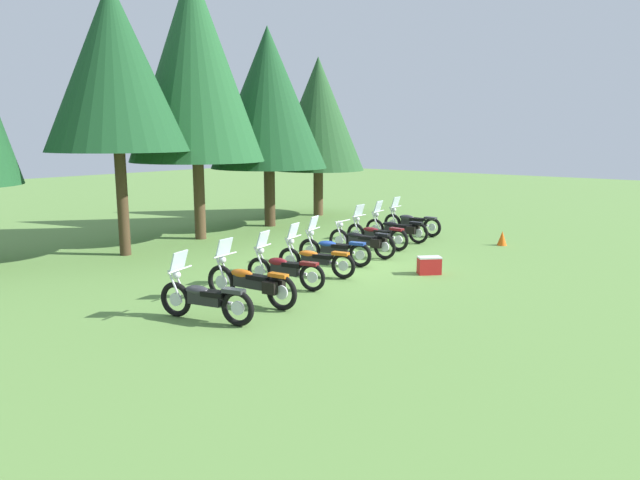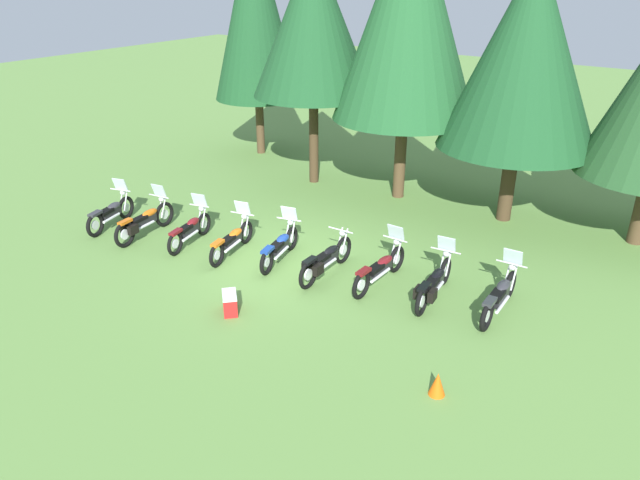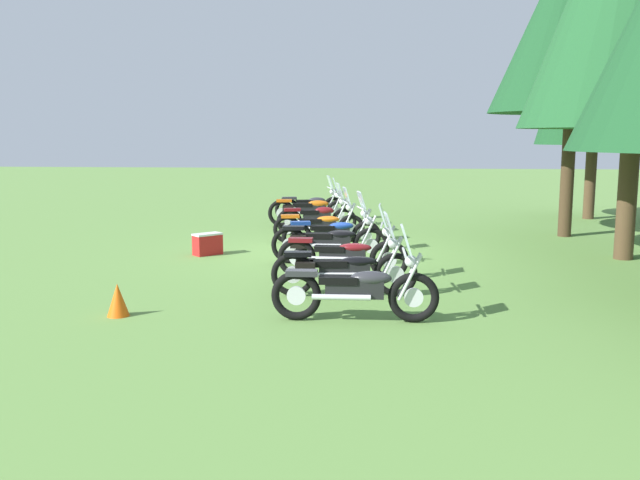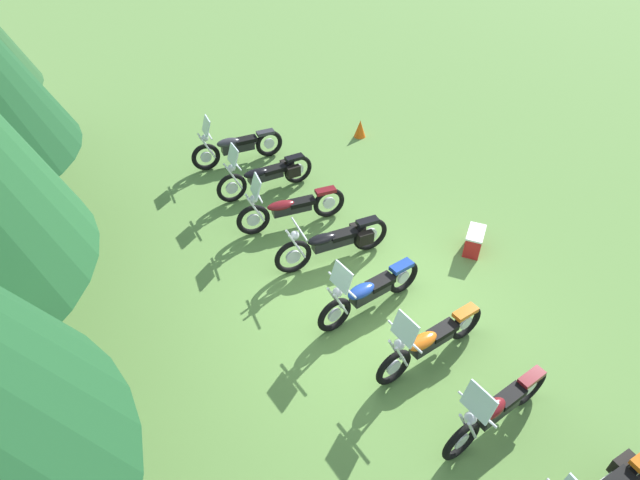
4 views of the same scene
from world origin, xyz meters
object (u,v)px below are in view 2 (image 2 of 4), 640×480
object	(u,v)px
motorcycle_8	(500,295)
pine_tree_3	(526,53)
motorcycle_7	(434,282)
pine_tree_2	(409,12)
pine_tree_0	(255,10)
motorcycle_3	(232,239)
motorcycle_4	(280,246)
picnic_cooler	(230,303)
motorcycle_2	(190,229)
traffic_cone	(437,384)
motorcycle_0	(111,213)
motorcycle_1	(144,221)
pine_tree_1	(313,21)
motorcycle_5	(326,259)
motorcycle_6	(381,268)

from	to	relation	value
motorcycle_8	pine_tree_3	bearing A→B (deg)	16.48
motorcycle_7	pine_tree_2	bearing A→B (deg)	29.24
motorcycle_7	pine_tree_0	xyz separation A→B (m)	(-11.19, 7.07, 5.23)
pine_tree_3	motorcycle_3	bearing A→B (deg)	-128.70
motorcycle_4	picnic_cooler	size ratio (longest dim) A/B	3.39
pine_tree_0	pine_tree_3	world-z (taller)	pine_tree_0
motorcycle_2	traffic_cone	bearing A→B (deg)	-116.10
motorcycle_7	picnic_cooler	xyz separation A→B (m)	(-3.64, -3.18, -0.22)
motorcycle_0	pine_tree_2	distance (m)	10.92
picnic_cooler	traffic_cone	world-z (taller)	traffic_cone
motorcycle_8	motorcycle_1	bearing A→B (deg)	98.70
pine_tree_0	motorcycle_1	bearing A→B (deg)	-72.71
pine_tree_3	picnic_cooler	world-z (taller)	pine_tree_3
motorcycle_0	motorcycle_3	bearing A→B (deg)	-95.50
motorcycle_3	traffic_cone	world-z (taller)	motorcycle_3
motorcycle_8	traffic_cone	distance (m)	3.46
motorcycle_7	pine_tree_3	size ratio (longest dim) A/B	0.31
motorcycle_8	pine_tree_1	world-z (taller)	pine_tree_1
motorcycle_4	motorcycle_8	xyz separation A→B (m)	(5.78, 0.76, 0.02)
motorcycle_5	picnic_cooler	world-z (taller)	motorcycle_5
motorcycle_6	motorcycle_4	bearing A→B (deg)	100.02
motorcycle_2	motorcycle_4	size ratio (longest dim) A/B	0.95
traffic_cone	pine_tree_0	bearing A→B (deg)	141.21
pine_tree_3	picnic_cooler	size ratio (longest dim) A/B	11.85
motorcycle_3	pine_tree_1	xyz separation A→B (m)	(-1.61, 6.21, 5.14)
motorcycle_5	pine_tree_0	xyz separation A→B (m)	(-8.39, 7.54, 5.23)
motorcycle_2	picnic_cooler	distance (m)	4.02
motorcycle_8	picnic_cooler	world-z (taller)	motorcycle_8
motorcycle_0	motorcycle_7	bearing A→B (deg)	-95.62
motorcycle_0	pine_tree_2	xyz separation A→B (m)	(5.98, 7.28, 5.51)
pine_tree_1	traffic_cone	bearing A→B (deg)	-44.10
motorcycle_1	motorcycle_2	xyz separation A→B (m)	(1.49, 0.39, -0.02)
pine_tree_1	traffic_cone	world-z (taller)	pine_tree_1
motorcycle_6	motorcycle_2	bearing A→B (deg)	102.03
motorcycle_3	motorcycle_6	size ratio (longest dim) A/B	0.92
motorcycle_1	pine_tree_0	size ratio (longest dim) A/B	0.27
motorcycle_6	pine_tree_0	xyz separation A→B (m)	(-9.77, 7.12, 5.24)
motorcycle_1	picnic_cooler	world-z (taller)	motorcycle_1
traffic_cone	motorcycle_8	bearing A→B (deg)	90.56
motorcycle_0	motorcycle_6	bearing A→B (deg)	-94.50
motorcycle_0	pine_tree_2	bearing A→B (deg)	-53.92
motorcycle_0	pine_tree_3	xyz separation A→B (m)	(9.66, 7.38, 4.59)
pine_tree_0	motorcycle_7	bearing A→B (deg)	-32.28
motorcycle_6	traffic_cone	bearing A→B (deg)	-134.62
motorcycle_1	motorcycle_3	world-z (taller)	motorcycle_1
motorcycle_2	motorcycle_3	xyz separation A→B (m)	(1.43, 0.20, -0.02)
pine_tree_2	pine_tree_3	xyz separation A→B (m)	(3.68, 0.09, -0.93)
motorcycle_6	pine_tree_1	xyz separation A→B (m)	(-5.81, 5.39, 5.13)
motorcycle_6	motorcycle_7	xyz separation A→B (m)	(1.42, 0.05, 0.00)
motorcycle_3	picnic_cooler	distance (m)	3.05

